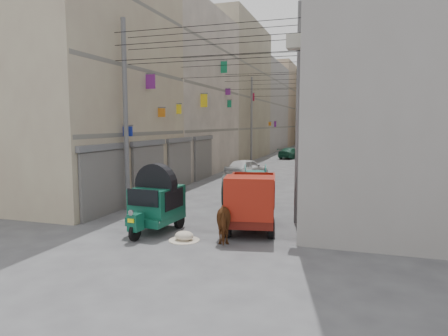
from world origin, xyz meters
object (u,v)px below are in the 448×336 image
at_px(horse, 229,218).
at_px(distant_car_white, 247,168).
at_px(auto_rickshaw, 156,201).
at_px(second_cart, 255,173).
at_px(distant_car_grey, 318,154).
at_px(tonga_cart, 242,192).
at_px(mini_truck, 251,204).
at_px(feed_sack, 184,236).
at_px(distant_car_green, 291,153).

height_order(horse, distant_car_white, horse).
xyz_separation_m(auto_rickshaw, second_cart, (0.62, 12.03, -0.43)).
bearing_deg(distant_car_grey, tonga_cart, -74.91).
bearing_deg(tonga_cart, horse, -92.40).
bearing_deg(mini_truck, feed_sack, -146.68).
bearing_deg(horse, auto_rickshaw, -21.31).
bearing_deg(horse, distant_car_white, -93.12).
relative_size(tonga_cart, mini_truck, 0.95).
xyz_separation_m(distant_car_white, distant_car_grey, (3.51, 16.10, -0.09)).
relative_size(feed_sack, horse, 0.35).
relative_size(mini_truck, distant_car_white, 0.98).
bearing_deg(second_cart, distant_car_white, 102.69).
distance_m(auto_rickshaw, distant_car_white, 14.21).
distance_m(horse, distant_car_green, 30.79).
xyz_separation_m(auto_rickshaw, feed_sack, (1.35, -0.76, -0.90)).
bearing_deg(mini_truck, distant_car_grey, 79.43).
bearing_deg(second_cart, tonga_cart, -95.52).
height_order(feed_sack, distant_car_green, distant_car_green).
relative_size(auto_rickshaw, second_cart, 1.64).
height_order(auto_rickshaw, feed_sack, auto_rickshaw).
bearing_deg(horse, distant_car_grey, -106.18).
xyz_separation_m(second_cart, feed_sack, (0.73, -12.78, -0.47)).
height_order(tonga_cart, distant_car_grey, tonga_cart).
distance_m(distant_car_white, distant_car_green, 16.23).
xyz_separation_m(distant_car_white, distant_car_green, (0.68, 16.22, -0.09)).
distance_m(feed_sack, horse, 1.55).
xyz_separation_m(tonga_cart, feed_sack, (-0.56, -4.81, -0.65)).
relative_size(second_cart, horse, 0.91).
xyz_separation_m(mini_truck, horse, (-0.39, -1.20, -0.23)).
distance_m(tonga_cart, distant_car_grey, 26.27).
xyz_separation_m(feed_sack, distant_car_white, (-1.86, 14.95, 0.50)).
bearing_deg(mini_truck, tonga_cart, 99.85).
bearing_deg(distant_car_grey, second_cart, -79.96).
bearing_deg(distant_car_grey, distant_car_white, -84.82).
bearing_deg(mini_truck, distant_car_white, 94.42).
bearing_deg(auto_rickshaw, horse, -1.33).
relative_size(auto_rickshaw, feed_sack, 4.23).
xyz_separation_m(tonga_cart, horse, (0.78, -4.32, -0.07)).
bearing_deg(distant_car_white, tonga_cart, 121.03).
bearing_deg(horse, tonga_cart, -95.34).
relative_size(tonga_cart, horse, 2.08).
height_order(distant_car_white, distant_car_green, distant_car_white).
bearing_deg(feed_sack, distant_car_white, 97.07).
height_order(distant_car_grey, distant_car_green, distant_car_green).
height_order(tonga_cart, horse, tonga_cart).
xyz_separation_m(auto_rickshaw, horse, (2.70, -0.27, -0.32)).
height_order(auto_rickshaw, distant_car_green, auto_rickshaw).
height_order(mini_truck, feed_sack, mini_truck).
xyz_separation_m(tonga_cart, mini_truck, (1.17, -3.13, 0.16)).
xyz_separation_m(distant_car_grey, distant_car_green, (-2.82, 0.12, 0.01)).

